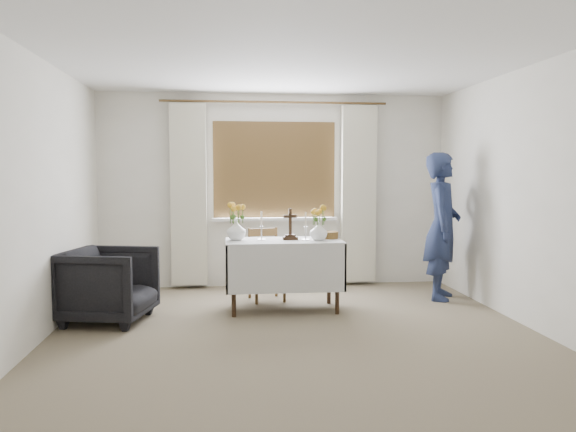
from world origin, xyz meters
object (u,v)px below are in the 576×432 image
Objects in this scene: altar_table at (284,275)px; flower_vase_left at (236,230)px; wooden_cross at (290,224)px; wooden_chair at (267,265)px; armchair at (109,285)px; person at (442,226)px; flower_vase_right at (319,231)px.

flower_vase_left is (-0.51, 0.05, 0.49)m from altar_table.
flower_vase_left is (-0.58, 0.02, -0.06)m from wooden_cross.
wooden_chair reaches higher than armchair.
person reaches higher than altar_table.
wooden_chair is 4.25× the size of flower_vase_right.
person is at bearing 7.11° from flower_vase_left.
armchair is 0.47× the size of person.
altar_table is at bearing -84.25° from wooden_chair.
altar_table is at bearing -158.05° from wooden_cross.
wooden_chair is at bearing 50.75° from flower_vase_left.
flower_vase_left is at bearing 177.83° from wooden_cross.
flower_vase_left reaches higher than flower_vase_right.
flower_vase_left is at bearing 174.45° from altar_table.
altar_table is 5.76× the size of flower_vase_left.
flower_vase_right is (0.29, -0.09, -0.07)m from wooden_cross.
flower_vase_right is (0.52, -0.55, 0.44)m from wooden_chair.
flower_vase_left reaches higher than armchair.
wooden_cross is at bearing 163.13° from flower_vase_right.
wooden_cross reaches higher than flower_vase_right.
flower_vase_right is (0.37, -0.06, 0.48)m from altar_table.
armchair is 2.42× the size of wooden_cross.
wooden_cross is at bearing -67.60° from armchair.
person is at bearing -67.52° from armchair.
flower_vase_right is (-1.53, -0.41, 0.00)m from person.
flower_vase_right is at bearing 129.91° from person.
person reaches higher than flower_vase_right.
person is at bearing -15.09° from wooden_chair.
wooden_chair is 2.47× the size of wooden_cross.
flower_vase_left is (1.27, 0.34, 0.50)m from armchair.
person is 1.59m from flower_vase_right.
altar_table is 1.49× the size of wooden_chair.
altar_table is 1.99m from person.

